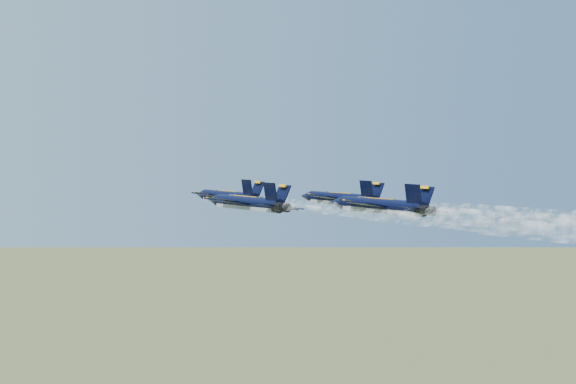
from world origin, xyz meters
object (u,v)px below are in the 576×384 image
jet_slot (380,206)px  jet_right (340,199)px  jet_left (246,203)px  jet_lead (228,197)px

jet_slot → jet_right: bearing=62.7°
jet_left → jet_slot: 15.57m
jet_lead → jet_left: (-5.80, -15.97, 0.00)m
jet_lead → jet_left: same height
jet_left → jet_right: same height
jet_right → jet_slot: bearing=-117.3°
jet_left → jet_lead: bearing=63.3°
jet_lead → jet_right: (9.38, -12.87, 0.00)m
jet_right → jet_slot: same height
jet_lead → jet_right: 15.93m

